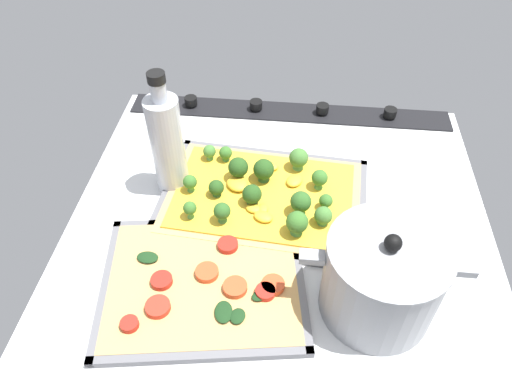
# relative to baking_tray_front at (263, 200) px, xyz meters

# --- Properties ---
(ground_plane) EXTENTS (0.74, 0.72, 0.03)m
(ground_plane) POSITION_rel_baking_tray_front_xyz_m (-0.03, 0.05, -0.02)
(ground_plane) COLOR silver
(stove_control_panel) EXTENTS (0.71, 0.07, 0.03)m
(stove_control_panel) POSITION_rel_baking_tray_front_xyz_m (-0.03, -0.28, 0.00)
(stove_control_panel) COLOR black
(stove_control_panel) RESTS_ON ground_plane
(baking_tray_front) EXTENTS (0.39, 0.29, 0.01)m
(baking_tray_front) POSITION_rel_baking_tray_front_xyz_m (0.00, 0.00, 0.00)
(baking_tray_front) COLOR slate
(baking_tray_front) RESTS_ON ground_plane
(broccoli_pizza) EXTENTS (0.37, 0.27, 0.06)m
(broccoli_pizza) POSITION_rel_baking_tray_front_xyz_m (-0.00, 0.00, 0.02)
(broccoli_pizza) COLOR tan
(broccoli_pizza) RESTS_ON baking_tray_front
(baking_tray_back) EXTENTS (0.35, 0.30, 0.01)m
(baking_tray_back) POSITION_rel_baking_tray_front_xyz_m (0.08, 0.19, 0.00)
(baking_tray_back) COLOR slate
(baking_tray_back) RESTS_ON ground_plane
(veggie_pizza_back) EXTENTS (0.32, 0.28, 0.02)m
(veggie_pizza_back) POSITION_rel_baking_tray_front_xyz_m (0.07, 0.19, 0.01)
(veggie_pizza_back) COLOR tan
(veggie_pizza_back) RESTS_ON baking_tray_back
(cooking_pot) EXTENTS (0.24, 0.17, 0.16)m
(cooking_pot) POSITION_rel_baking_tray_front_xyz_m (-0.19, 0.20, 0.07)
(cooking_pot) COLOR gray
(cooking_pot) RESTS_ON ground_plane
(oil_bottle) EXTENTS (0.06, 0.06, 0.24)m
(oil_bottle) POSITION_rel_baking_tray_front_xyz_m (0.17, -0.02, 0.10)
(oil_bottle) COLOR #B7BCC6
(oil_bottle) RESTS_ON ground_plane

